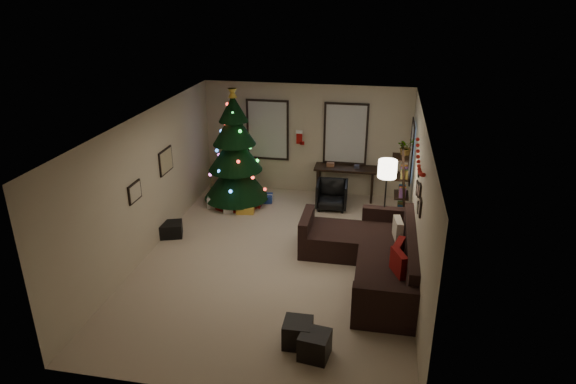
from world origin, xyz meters
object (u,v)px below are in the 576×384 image
object	(u,v)px
desk_chair	(332,195)
bookshelf	(402,189)
sofa	(373,257)
desk	(346,171)
christmas_tree	(235,156)

from	to	relation	value
desk_chair	bookshelf	distance (m)	1.82
sofa	desk	bearing A→B (deg)	103.42
christmas_tree	sofa	xyz separation A→B (m)	(3.30, -2.58, -0.87)
desk	desk_chair	world-z (taller)	desk
christmas_tree	bookshelf	xyz separation A→B (m)	(3.80, -0.68, -0.28)
desk	bookshelf	size ratio (longest dim) A/B	0.80
christmas_tree	desk	size ratio (longest dim) A/B	1.92
desk_chair	bookshelf	world-z (taller)	bookshelf
desk	desk_chair	distance (m)	0.79
sofa	bookshelf	distance (m)	2.05
christmas_tree	desk_chair	bearing A→B (deg)	2.68
christmas_tree	bookshelf	world-z (taller)	christmas_tree
sofa	christmas_tree	bearing A→B (deg)	142.03
desk	bookshelf	distance (m)	1.94
bookshelf	sofa	bearing A→B (deg)	-104.73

